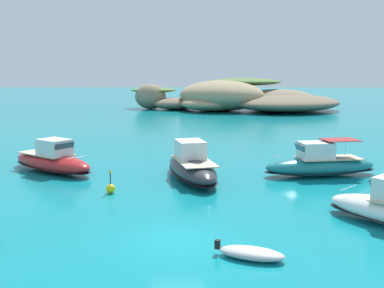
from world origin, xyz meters
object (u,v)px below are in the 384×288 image
at_px(motorboat_red, 52,161).
at_px(motorboat_teal, 320,164).
at_px(dinghy_tender, 251,253).
at_px(motorboat_charcoal, 192,166).
at_px(islet_large, 251,98).
at_px(islet_small, 164,99).
at_px(channel_buoy, 111,188).

bearing_deg(motorboat_red, motorboat_teal, -2.67).
bearing_deg(motorboat_teal, dinghy_tender, -113.48).
bearing_deg(motorboat_teal, motorboat_charcoal, -173.61).
xyz_separation_m(islet_large, motorboat_charcoal, (-10.05, -56.73, -1.46)).
height_order(motorboat_charcoal, motorboat_red, motorboat_charcoal).
distance_m(islet_small, motorboat_teal, 61.16).
distance_m(islet_large, motorboat_charcoal, 57.63).
height_order(motorboat_red, motorboat_teal, motorboat_teal).
xyz_separation_m(motorboat_teal, dinghy_tender, (-6.32, -14.55, -0.59)).
bearing_deg(islet_small, dinghy_tender, -82.51).
xyz_separation_m(islet_small, motorboat_red, (-3.24, -58.13, -1.16)).
bearing_deg(islet_large, motorboat_charcoal, -100.05).
bearing_deg(channel_buoy, motorboat_teal, 20.05).
distance_m(motorboat_charcoal, dinghy_tender, 13.81).
xyz_separation_m(islet_large, dinghy_tender, (-7.39, -70.27, -2.10)).
bearing_deg(motorboat_charcoal, dinghy_tender, -78.88).
bearing_deg(dinghy_tender, channel_buoy, 127.98).
height_order(islet_small, motorboat_teal, islet_small).
xyz_separation_m(motorboat_red, motorboat_teal, (19.22, -0.90, -0.00)).
distance_m(motorboat_charcoal, channel_buoy, 6.26).
relative_size(islet_small, motorboat_red, 1.90).
bearing_deg(dinghy_tender, motorboat_red, 129.88).
distance_m(motorboat_teal, channel_buoy, 14.65).
distance_m(islet_large, motorboat_red, 58.48).
distance_m(motorboat_teal, dinghy_tender, 15.87).
relative_size(motorboat_red, channel_buoy, 5.48).
relative_size(islet_large, motorboat_teal, 4.46).
bearing_deg(islet_large, motorboat_teal, -91.10).
relative_size(islet_small, motorboat_teal, 1.83).
bearing_deg(motorboat_red, islet_large, 69.69).
xyz_separation_m(islet_small, motorboat_teal, (15.99, -59.03, -1.16)).
height_order(motorboat_charcoal, channel_buoy, motorboat_charcoal).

